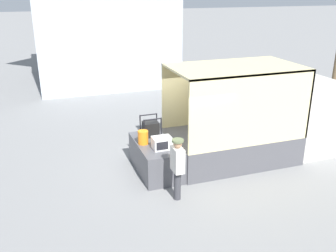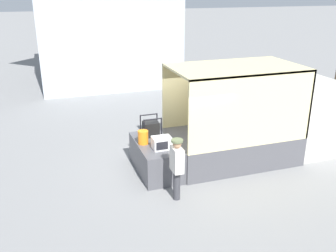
{
  "view_description": "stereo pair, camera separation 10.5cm",
  "coord_description": "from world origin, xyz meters",
  "px_view_note": "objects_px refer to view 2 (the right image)",
  "views": [
    {
      "loc": [
        -3.49,
        -9.47,
        5.13
      ],
      "look_at": [
        -0.25,
        -0.2,
        1.45
      ],
      "focal_mm": 40.0,
      "sensor_mm": 36.0,
      "label": 1
    },
    {
      "loc": [
        -3.39,
        -9.51,
        5.13
      ],
      "look_at": [
        -0.25,
        -0.2,
        1.45
      ],
      "focal_mm": 40.0,
      "sensor_mm": 36.0,
      "label": 2
    }
  ],
  "objects_px": {
    "box_truck": "(271,126)",
    "portable_generator": "(151,128)",
    "worker_person": "(177,163)",
    "microwave": "(162,143)",
    "orange_bucket": "(143,137)"
  },
  "relations": [
    {
      "from": "box_truck",
      "to": "portable_generator",
      "type": "xyz_separation_m",
      "value": [
        -3.79,
        0.56,
        0.19
      ]
    },
    {
      "from": "box_truck",
      "to": "worker_person",
      "type": "bearing_deg",
      "value": -156.25
    },
    {
      "from": "microwave",
      "to": "orange_bucket",
      "type": "xyz_separation_m",
      "value": [
        -0.4,
        0.5,
        0.03
      ]
    },
    {
      "from": "worker_person",
      "to": "portable_generator",
      "type": "bearing_deg",
      "value": 90.26
    },
    {
      "from": "box_truck",
      "to": "orange_bucket",
      "type": "bearing_deg",
      "value": 179.21
    },
    {
      "from": "box_truck",
      "to": "portable_generator",
      "type": "relative_size",
      "value": 9.15
    },
    {
      "from": "microwave",
      "to": "worker_person",
      "type": "distance_m",
      "value": 1.22
    },
    {
      "from": "box_truck",
      "to": "microwave",
      "type": "height_order",
      "value": "box_truck"
    },
    {
      "from": "box_truck",
      "to": "microwave",
      "type": "bearing_deg",
      "value": -173.28
    },
    {
      "from": "box_truck",
      "to": "orange_bucket",
      "type": "relative_size",
      "value": 14.56
    },
    {
      "from": "box_truck",
      "to": "orange_bucket",
      "type": "distance_m",
      "value": 4.19
    },
    {
      "from": "portable_generator",
      "to": "orange_bucket",
      "type": "height_order",
      "value": "portable_generator"
    },
    {
      "from": "orange_bucket",
      "to": "microwave",
      "type": "bearing_deg",
      "value": -51.67
    },
    {
      "from": "orange_bucket",
      "to": "worker_person",
      "type": "bearing_deg",
      "value": -76.88
    },
    {
      "from": "portable_generator",
      "to": "worker_person",
      "type": "bearing_deg",
      "value": -89.74
    }
  ]
}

